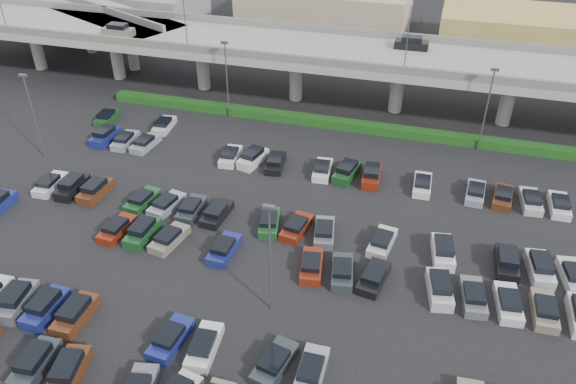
# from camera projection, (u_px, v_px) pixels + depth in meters

# --- Properties ---
(ground) EXTENTS (280.00, 280.00, 0.00)m
(ground) POSITION_uv_depth(u_px,v_px,m) (297.00, 248.00, 52.12)
(ground) COLOR black
(overpass) EXTENTS (150.00, 13.00, 15.80)m
(overpass) POSITION_uv_depth(u_px,v_px,m) (360.00, 58.00, 73.84)
(overpass) COLOR gray
(overpass) RESTS_ON ground
(on_ramp) EXTENTS (50.93, 30.13, 8.80)m
(on_ramp) POSITION_uv_depth(u_px,v_px,m) (68.00, 5.00, 94.66)
(on_ramp) COLOR gray
(on_ramp) RESTS_ON ground
(hedge) EXTENTS (66.00, 1.60, 1.10)m
(hedge) POSITION_uv_depth(u_px,v_px,m) (349.00, 125.00, 71.76)
(hedge) COLOR #163C11
(hedge) RESTS_ON ground
(parked_cars) EXTENTS (62.84, 41.62, 1.67)m
(parked_cars) POSITION_uv_depth(u_px,v_px,m) (286.00, 266.00, 49.13)
(parked_cars) COLOR silver
(parked_cars) RESTS_ON ground
(light_poles) EXTENTS (66.90, 48.38, 10.30)m
(light_poles) POSITION_uv_depth(u_px,v_px,m) (260.00, 174.00, 51.19)
(light_poles) COLOR #515156
(light_poles) RESTS_ON ground
(distant_buildings) EXTENTS (138.00, 24.00, 9.00)m
(distant_buildings) POSITION_uv_depth(u_px,v_px,m) (461.00, 24.00, 96.51)
(distant_buildings) COLOR slate
(distant_buildings) RESTS_ON ground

